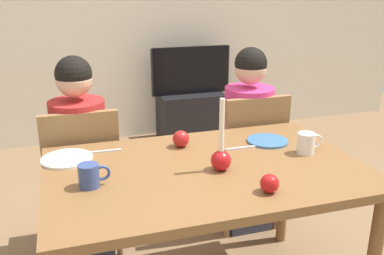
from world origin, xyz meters
TOP-DOWN VIEW (x-y plane):
  - back_wall at (0.00, 2.60)m, footprint 6.40×0.10m
  - dining_table at (0.00, 0.00)m, footprint 1.40×0.90m
  - chair_left at (-0.51, 0.61)m, footprint 0.40×0.40m
  - chair_right at (0.50, 0.61)m, footprint 0.40×0.40m
  - person_left_child at (-0.51, 0.64)m, footprint 0.30×0.30m
  - person_right_child at (0.50, 0.64)m, footprint 0.30×0.30m
  - tv_stand at (0.64, 2.30)m, footprint 0.64×0.40m
  - tv at (0.64, 2.30)m, footprint 0.79×0.05m
  - candle_centerpiece at (0.05, -0.05)m, footprint 0.09×0.09m
  - plate_left at (-0.59, 0.26)m, footprint 0.23×0.23m
  - plate_right at (0.41, 0.20)m, footprint 0.21×0.21m
  - mug_left at (-0.50, -0.05)m, footprint 0.13×0.08m
  - mug_right at (0.52, 0.01)m, footprint 0.13×0.08m
  - fork_left at (-0.42, 0.31)m, footprint 0.18×0.02m
  - fork_right at (0.25, 0.15)m, footprint 0.18×0.02m
  - apple_near_candle at (0.16, -0.30)m, footprint 0.08×0.08m
  - apple_by_left_plate at (-0.04, 0.27)m, footprint 0.08×0.08m

SIDE VIEW (x-z plane):
  - tv_stand at x=0.64m, z-range 0.00..0.48m
  - chair_left at x=-0.51m, z-range 0.06..0.96m
  - chair_right at x=0.50m, z-range 0.06..0.96m
  - person_left_child at x=-0.51m, z-range -0.02..1.16m
  - person_right_child at x=0.50m, z-range -0.02..1.16m
  - dining_table at x=0.00m, z-range 0.29..1.04m
  - tv at x=0.64m, z-range 0.48..0.94m
  - fork_left at x=-0.42m, z-range 0.75..0.76m
  - fork_right at x=0.25m, z-range 0.75..0.76m
  - plate_left at x=-0.59m, z-range 0.75..0.76m
  - plate_right at x=0.41m, z-range 0.75..0.76m
  - apple_near_candle at x=0.16m, z-range 0.75..0.83m
  - apple_by_left_plate at x=-0.04m, z-range 0.75..0.83m
  - mug_left at x=-0.50m, z-range 0.75..0.85m
  - mug_right at x=0.52m, z-range 0.75..0.85m
  - candle_centerpiece at x=0.05m, z-range 0.65..0.98m
  - back_wall at x=0.00m, z-range 0.00..2.60m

